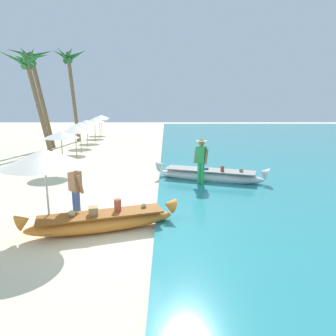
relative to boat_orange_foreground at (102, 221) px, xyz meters
The scene contains 16 objects.
ground_plane 0.51m from the boat_orange_foreground, 60.08° to the left, with size 80.00×80.00×0.00m, color beige.
boat_orange_foreground is the anchor object (origin of this frame).
boat_white_midground 5.86m from the boat_orange_foreground, 54.74° to the left, with size 4.51×2.19×0.83m.
person_vendor_hatted 5.20m from the boat_orange_foreground, 54.85° to the left, with size 0.57×0.49×1.89m.
person_tourist_customer 1.16m from the boat_orange_foreground, 145.68° to the left, with size 0.52×0.53×1.69m.
patio_umbrella_large 2.08m from the boat_orange_foreground, behind, with size 1.98×1.98×2.13m.
parasol_row_0 7.44m from the boat_orange_foreground, 115.33° to the left, with size 1.60×1.60×1.91m.
parasol_row_1 9.87m from the boat_orange_foreground, 109.36° to the left, with size 1.60×1.60×1.91m.
parasol_row_2 12.80m from the boat_orange_foreground, 107.33° to the left, with size 1.60×1.60×1.91m.
parasol_row_3 15.44m from the boat_orange_foreground, 105.26° to the left, with size 1.60×1.60×1.91m.
parasol_row_4 17.89m from the boat_orange_foreground, 103.12° to the left, with size 1.60×1.60×1.91m.
parasol_row_5 20.85m from the boat_orange_foreground, 101.93° to the left, with size 1.60×1.60×1.91m.
parasol_row_6 23.35m from the boat_orange_foreground, 101.47° to the left, with size 1.60×1.60×1.91m.
palm_tree_tall_inland 14.96m from the boat_orange_foreground, 118.54° to the left, with size 2.85×2.38×6.26m.
palm_tree_leaning_seaward 16.86m from the boat_orange_foreground, 116.91° to the left, with size 2.86×2.66×6.74m.
palm_tree_mid_cluster 19.54m from the boat_orange_foreground, 108.18° to the left, with size 2.73×2.76×7.27m.
Camera 1 is at (1.41, -7.69, 3.24)m, focal length 32.95 mm.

